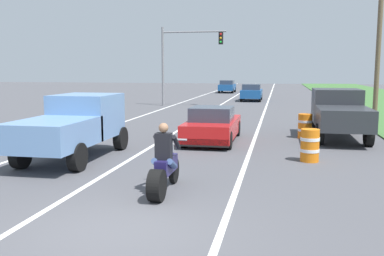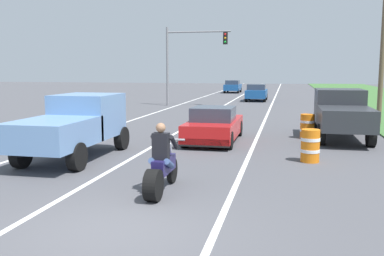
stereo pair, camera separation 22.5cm
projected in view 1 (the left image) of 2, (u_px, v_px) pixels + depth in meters
The scene contains 14 objects.
ground_plane at pixel (118, 230), 7.61m from camera, with size 160.00×160.00×0.00m, color #4C4C51.
lane_stripe_left_solid at pixel (151, 113), 28.09m from camera, with size 0.14×120.00×0.01m, color white.
lane_stripe_right_solid at pixel (263, 115), 26.69m from camera, with size 0.14×120.00×0.01m, color white.
lane_stripe_centre_dashed at pixel (206, 114), 27.39m from camera, with size 0.14×120.00×0.01m, color white.
motorcycle_with_rider at pixel (164, 168), 9.77m from camera, with size 0.70×2.21×1.62m.
sports_car_red at pixel (212, 126), 16.84m from camera, with size 1.84×4.30×1.37m.
pickup_truck_left_lane_light_blue at pixel (74, 124), 13.58m from camera, with size 2.02×4.80×1.98m.
pickup_truck_right_shoulder_dark_grey at pixel (339, 112), 17.47m from camera, with size 2.02×4.80×1.98m.
traffic_light_mast_near at pixel (182, 53), 32.90m from camera, with size 4.98×0.34×6.00m.
utility_pole_roadside at pixel (378, 52), 21.85m from camera, with size 0.24×0.24×7.32m, color brown.
construction_barrel_nearest at pixel (310, 145), 13.21m from camera, with size 0.58×0.58×1.00m.
construction_barrel_mid at pixel (305, 126), 17.68m from camera, with size 0.58×0.58×1.00m.
distant_car_far_ahead at pixel (252, 92), 38.71m from camera, with size 1.80×4.00×1.50m.
distant_car_further_ahead at pixel (227, 86), 52.23m from camera, with size 1.80×4.00×1.50m.
Camera 1 is at (2.73, -6.90, 2.80)m, focal length 40.49 mm.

